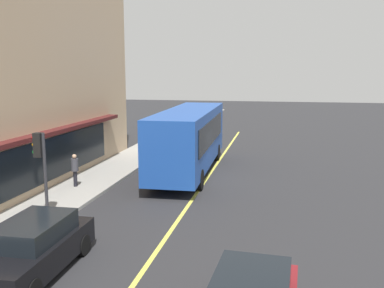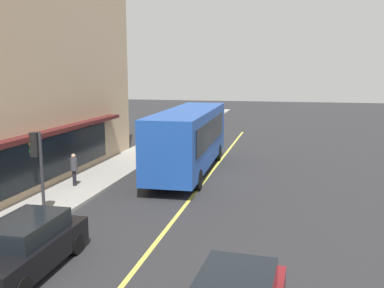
{
  "view_description": "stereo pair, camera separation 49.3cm",
  "coord_description": "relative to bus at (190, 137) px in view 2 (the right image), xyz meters",
  "views": [
    {
      "loc": [
        -21.31,
        -3.62,
        5.56
      ],
      "look_at": [
        1.39,
        1.06,
        1.6
      ],
      "focal_mm": 39.75,
      "sensor_mm": 36.0,
      "label": 1
    },
    {
      "loc": [
        -21.2,
        -4.1,
        5.56
      ],
      "look_at": [
        1.39,
        1.06,
        1.6
      ],
      "focal_mm": 39.75,
      "sensor_mm": 36.0,
      "label": 2
    }
  ],
  "objects": [
    {
      "name": "lane_centre_stripe",
      "position": [
        -1.43,
        -1.2,
        -1.98
      ],
      "size": [
        36.0,
        0.16,
        0.01
      ],
      "primitive_type": "cube",
      "color": "#D8D14C",
      "rests_on": "ground"
    },
    {
      "name": "car_black",
      "position": [
        -12.78,
        1.73,
        -1.24
      ],
      "size": [
        4.33,
        1.92,
        1.52
      ],
      "color": "black",
      "rests_on": "ground"
    },
    {
      "name": "ground",
      "position": [
        -1.43,
        -1.2,
        -1.99
      ],
      "size": [
        120.0,
        120.0,
        0.0
      ],
      "primitive_type": "plane",
      "color": "#28282B"
    },
    {
      "name": "traffic_light",
      "position": [
        -8.82,
        3.77,
        0.55
      ],
      "size": [
        0.3,
        0.52,
        3.2
      ],
      "color": "#2D2D33",
      "rests_on": "sidewalk"
    },
    {
      "name": "bus",
      "position": [
        0.0,
        0.0,
        0.0
      ],
      "size": [
        11.19,
        2.84,
        3.5
      ],
      "color": "#1E4CAD",
      "rests_on": "ground"
    },
    {
      "name": "pedestrian_by_curb",
      "position": [
        -4.61,
        4.6,
        -0.91
      ],
      "size": [
        0.34,
        0.34,
        1.56
      ],
      "color": "black",
      "rests_on": "sidewalk"
    },
    {
      "name": "sidewalk",
      "position": [
        -1.43,
        4.33,
        -1.91
      ],
      "size": [
        80.0,
        2.73,
        0.15
      ],
      "primitive_type": "cube",
      "color": "#9E9B93",
      "rests_on": "ground"
    }
  ]
}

